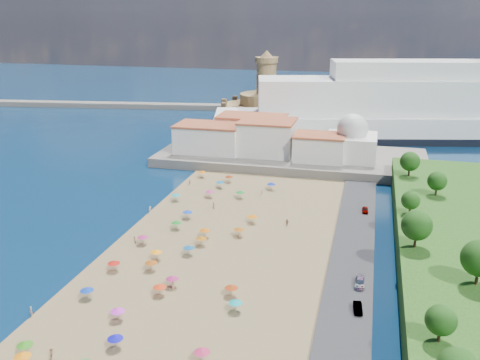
# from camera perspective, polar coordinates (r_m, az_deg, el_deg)

# --- Properties ---
(ground) EXTENTS (700.00, 700.00, 0.00)m
(ground) POSITION_cam_1_polar(r_m,az_deg,el_deg) (119.54, -4.82, -7.09)
(ground) COLOR #071938
(ground) RESTS_ON ground
(terrace) EXTENTS (90.00, 36.00, 3.00)m
(terrace) POSITION_cam_1_polar(r_m,az_deg,el_deg) (183.82, 5.47, 2.38)
(terrace) COLOR #59544C
(terrace) RESTS_ON ground
(jetty) EXTENTS (18.00, 70.00, 2.40)m
(jetty) POSITION_cam_1_polar(r_m,az_deg,el_deg) (221.23, 1.22, 5.03)
(jetty) COLOR #59544C
(jetty) RESTS_ON ground
(breakwater) EXTENTS (199.03, 34.77, 2.60)m
(breakwater) POSITION_cam_1_polar(r_m,az_deg,el_deg) (298.14, -15.60, 7.75)
(breakwater) COLOR #59544C
(breakwater) RESTS_ON ground
(waterfront_buildings) EXTENTS (57.00, 29.00, 11.00)m
(waterfront_buildings) POSITION_cam_1_polar(r_m,az_deg,el_deg) (185.15, 1.55, 4.61)
(waterfront_buildings) COLOR silver
(waterfront_buildings) RESTS_ON terrace
(domed_building) EXTENTS (16.00, 16.00, 15.00)m
(domed_building) POSITION_cam_1_polar(r_m,az_deg,el_deg) (178.28, 11.82, 4.07)
(domed_building) COLOR silver
(domed_building) RESTS_ON terrace
(fortress) EXTENTS (40.00, 40.00, 32.40)m
(fortress) POSITION_cam_1_polar(r_m,az_deg,el_deg) (248.91, 2.78, 7.74)
(fortress) COLOR olive
(fortress) RESTS_ON ground
(cruise_ship) EXTENTS (174.68, 64.01, 37.92)m
(cruise_ship) POSITION_cam_1_polar(r_m,az_deg,el_deg) (227.13, 19.83, 6.90)
(cruise_ship) COLOR black
(cruise_ship) RESTS_ON ground
(beach_parasols) EXTENTS (32.19, 116.07, 2.20)m
(beach_parasols) POSITION_cam_1_polar(r_m,az_deg,el_deg) (107.84, -7.86, -8.84)
(beach_parasols) COLOR gray
(beach_parasols) RESTS_ON beach
(beachgoers) EXTENTS (37.02, 98.80, 1.86)m
(beachgoers) POSITION_cam_1_polar(r_m,az_deg,el_deg) (117.02, -6.67, -7.12)
(beachgoers) COLOR tan
(beachgoers) RESTS_ON beach
(parked_cars) EXTENTS (1.96, 77.58, 1.36)m
(parked_cars) POSITION_cam_1_polar(r_m,az_deg,el_deg) (102.70, 12.62, -11.07)
(parked_cars) COLOR gray
(parked_cars) RESTS_ON promenade
(hillside_trees) EXTENTS (15.25, 109.38, 7.92)m
(hillside_trees) POSITION_cam_1_polar(r_m,az_deg,el_deg) (105.97, 20.25, -5.58)
(hillside_trees) COLOR #382314
(hillside_trees) RESTS_ON hillside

